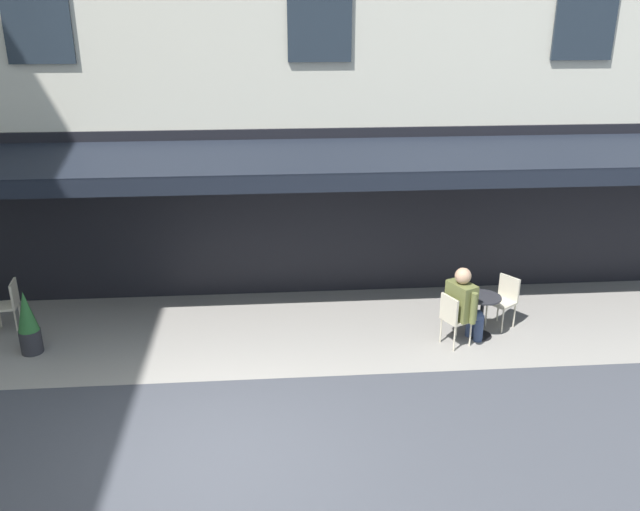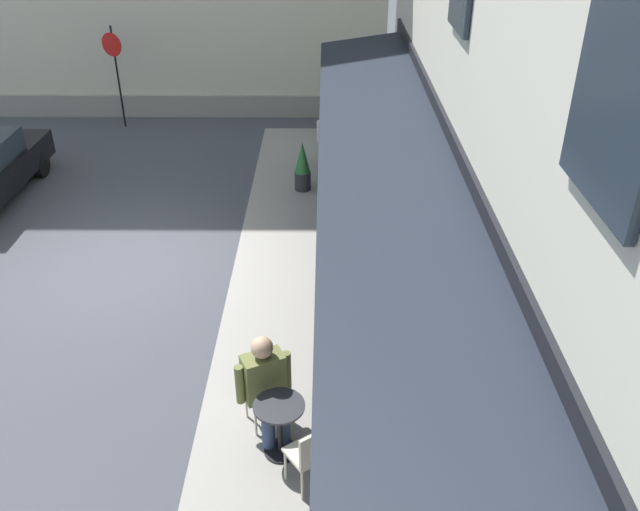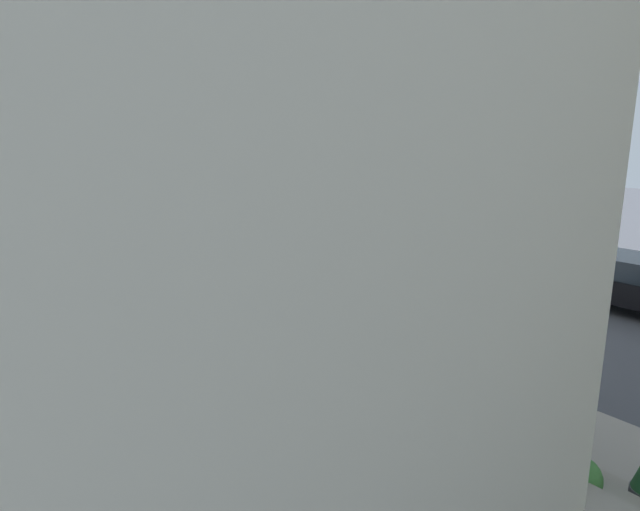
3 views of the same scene
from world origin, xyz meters
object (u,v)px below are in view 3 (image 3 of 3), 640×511
at_px(cafe_chair_cream_kerbside, 565,422).
at_px(seated_patron_in_white, 549,407).
at_px(cafe_chair_cream_near_door, 224,271).
at_px(potted_plant_entrance_left, 578,486).
at_px(cafe_chair_cream_facing_street, 197,238).
at_px(potted_plant_by_steps, 476,366).
at_px(cafe_table_near_entrance, 246,275).
at_px(cafe_chair_cream_corner_left, 266,276).
at_px(cafe_table_streetside, 179,240).
at_px(seated_companion_in_olive, 258,269).
at_px(cafe_chair_cream_under_awning, 474,393).
at_px(cafe_chair_cream_back_row, 161,238).
at_px(parked_car_black, 614,278).
at_px(cafe_table_mid_terrace, 515,412).

xyz_separation_m(cafe_chair_cream_kerbside, seated_patron_in_white, (-0.20, -0.06, 0.14)).
distance_m(cafe_chair_cream_near_door, potted_plant_entrance_left, 10.47).
xyz_separation_m(cafe_chair_cream_facing_street, potted_plant_by_steps, (12.81, -1.20, -0.02)).
xyz_separation_m(cafe_table_near_entrance, cafe_chair_cream_kerbside, (9.22, -0.59, 0.06)).
relative_size(cafe_chair_cream_corner_left, cafe_chair_cream_kerbside, 1.00).
xyz_separation_m(cafe_table_streetside, seated_companion_in_olive, (6.01, -0.39, 0.23)).
bearing_deg(potted_plant_by_steps, cafe_chair_cream_near_door, -177.67).
bearing_deg(potted_plant_by_steps, seated_patron_in_white, -21.10).
relative_size(cafe_chair_cream_corner_left, cafe_chair_cream_under_awning, 1.00).
height_order(cafe_chair_cream_corner_left, potted_plant_entrance_left, cafe_chair_cream_corner_left).
xyz_separation_m(cafe_table_near_entrance, cafe_chair_cream_back_row, (-6.05, 0.10, 0.06)).
bearing_deg(cafe_chair_cream_back_row, cafe_table_streetside, 48.05).
height_order(cafe_chair_cream_under_awning, seated_patron_in_white, seated_patron_in_white).
bearing_deg(potted_plant_entrance_left, cafe_chair_cream_under_awning, 160.43).
height_order(cafe_table_streetside, potted_plant_by_steps, potted_plant_by_steps).
xyz_separation_m(cafe_chair_cream_under_awning, cafe_table_streetside, (-13.62, 1.43, -0.06)).
bearing_deg(cafe_chair_cream_corner_left, cafe_chair_cream_back_row, -178.53).
relative_size(cafe_chair_cream_kerbside, parked_car_black, 0.21).
bearing_deg(cafe_table_mid_terrace, cafe_table_streetside, 174.57).
distance_m(cafe_chair_cream_corner_left, potted_plant_entrance_left, 9.49).
height_order(cafe_table_mid_terrace, cafe_table_streetside, same).
bearing_deg(seated_companion_in_olive, cafe_chair_cream_corner_left, 25.35).
bearing_deg(seated_companion_in_olive, seated_patron_in_white, -5.52).
bearing_deg(parked_car_black, cafe_chair_cream_corner_left, -133.38).
relative_size(cafe_chair_cream_corner_left, seated_patron_in_white, 0.71).
distance_m(cafe_chair_cream_near_door, seated_companion_in_olive, 1.06).
xyz_separation_m(seated_companion_in_olive, parked_car_black, (6.22, 6.46, -0.01)).
bearing_deg(cafe_chair_cream_corner_left, parked_car_black, 46.62).
xyz_separation_m(cafe_chair_cream_kerbside, potted_plant_entrance_left, (0.67, -0.95, -0.14)).
xyz_separation_m(cafe_table_mid_terrace, parked_car_black, (-2.03, 7.42, 0.22)).
distance_m(cafe_chair_cream_facing_street, cafe_chair_cream_back_row, 1.25).
xyz_separation_m(cafe_chair_cream_near_door, seated_companion_in_olive, (0.89, 0.54, 0.17)).
distance_m(cafe_chair_cream_back_row, seated_patron_in_white, 15.09).
bearing_deg(cafe_chair_cream_kerbside, seated_companion_in_olive, 175.02).
distance_m(seated_patron_in_white, potted_plant_by_steps, 1.71).
bearing_deg(cafe_chair_cream_kerbside, cafe_table_streetside, 175.52).
relative_size(cafe_chair_cream_corner_left, potted_plant_entrance_left, 1.22).
xyz_separation_m(cafe_table_near_entrance, seated_companion_in_olive, (0.37, 0.18, 0.23)).
height_order(cafe_chair_cream_near_door, cafe_table_streetside, cafe_chair_cream_near_door).
bearing_deg(cafe_chair_cream_back_row, cafe_chair_cream_kerbside, -2.60).
bearing_deg(cafe_chair_cream_corner_left, seated_patron_in_white, -6.27).
height_order(cafe_chair_cream_near_door, cafe_chair_cream_kerbside, same).
bearing_deg(cafe_chair_cream_corner_left, cafe_table_streetside, 177.23).
height_order(cafe_chair_cream_kerbside, potted_plant_by_steps, potted_plant_by_steps).
height_order(cafe_chair_cream_kerbside, seated_companion_in_olive, seated_companion_in_olive).
bearing_deg(potted_plant_entrance_left, cafe_table_near_entrance, 171.16).
xyz_separation_m(cafe_chair_cream_facing_street, cafe_chair_cream_back_row, (-0.67, -1.05, 0.00)).
relative_size(cafe_table_mid_terrace, potted_plant_entrance_left, 1.00).
distance_m(cafe_chair_cream_kerbside, seated_companion_in_olive, 8.88).
distance_m(cafe_table_mid_terrace, seated_patron_in_white, 0.46).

